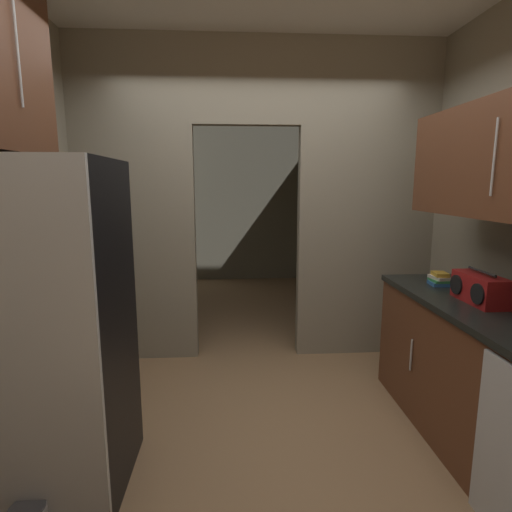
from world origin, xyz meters
TOP-DOWN VIEW (x-y plane):
  - ground at (0.00, 0.00)m, footprint 20.00×20.00m
  - kitchen_partition at (0.03, 1.39)m, footprint 3.24×0.12m
  - adjoining_room_shell at (0.00, 3.51)m, footprint 3.24×3.23m
  - refrigerator at (-1.21, -0.28)m, footprint 0.77×0.74m
  - lower_cabinet_run at (1.28, -0.26)m, footprint 0.67×2.09m
  - boombox at (1.25, -0.02)m, footprint 0.18×0.37m
  - book_stack at (1.23, 0.43)m, footprint 0.13×0.16m

SIDE VIEW (x-z plane):
  - ground at x=0.00m, z-range 0.00..0.00m
  - lower_cabinet_run at x=1.28m, z-range 0.00..0.90m
  - refrigerator at x=-1.21m, z-range 0.00..1.73m
  - book_stack at x=1.23m, z-range 0.89..0.98m
  - boombox at x=1.25m, z-range 0.88..1.08m
  - adjoining_room_shell at x=0.00m, z-range 0.00..2.85m
  - kitchen_partition at x=0.03m, z-range 0.10..2.95m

